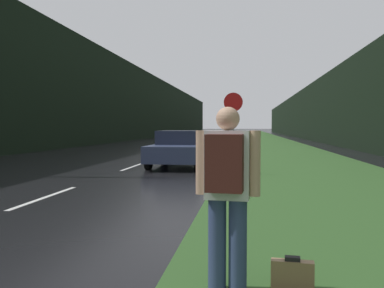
# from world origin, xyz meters

# --- Properties ---
(grass_verge) EXTENTS (6.00, 240.00, 0.02)m
(grass_verge) POSITION_xyz_m (6.59, 40.00, 0.01)
(grass_verge) COLOR #2D5123
(grass_verge) RESTS_ON ground_plane
(lane_stripe_b) EXTENTS (0.12, 3.00, 0.01)m
(lane_stripe_b) POSITION_xyz_m (0.00, 8.26, 0.00)
(lane_stripe_b) COLOR silver
(lane_stripe_b) RESTS_ON ground_plane
(lane_stripe_c) EXTENTS (0.12, 3.00, 0.01)m
(lane_stripe_c) POSITION_xyz_m (0.00, 15.26, 0.00)
(lane_stripe_c) COLOR silver
(lane_stripe_c) RESTS_ON ground_plane
(lane_stripe_d) EXTENTS (0.12, 3.00, 0.01)m
(lane_stripe_d) POSITION_xyz_m (0.00, 22.26, 0.00)
(lane_stripe_d) COLOR silver
(lane_stripe_d) RESTS_ON ground_plane
(lane_stripe_e) EXTENTS (0.12, 3.00, 0.01)m
(lane_stripe_e) POSITION_xyz_m (0.00, 29.26, 0.00)
(lane_stripe_e) COLOR silver
(lane_stripe_e) RESTS_ON ground_plane
(treeline_far_side) EXTENTS (2.00, 140.00, 8.84)m
(treeline_far_side) POSITION_xyz_m (-9.59, 50.00, 4.42)
(treeline_far_side) COLOR black
(treeline_far_side) RESTS_ON ground_plane
(treeline_near_side) EXTENTS (2.00, 140.00, 6.47)m
(treeline_near_side) POSITION_xyz_m (12.59, 50.00, 3.24)
(treeline_near_side) COLOR black
(treeline_near_side) RESTS_ON ground_plane
(stop_sign) EXTENTS (0.62, 0.07, 2.69)m
(stop_sign) POSITION_xyz_m (4.02, 13.11, 1.62)
(stop_sign) COLOR slate
(stop_sign) RESTS_ON ground_plane
(hitchhiker_with_backpack) EXTENTS (0.61, 0.45, 1.77)m
(hitchhiker_with_backpack) POSITION_xyz_m (4.28, 3.54, 1.01)
(hitchhiker_with_backpack) COLOR navy
(hitchhiker_with_backpack) RESTS_ON ground_plane
(suitcase) EXTENTS (0.42, 0.15, 0.33)m
(suitcase) POSITION_xyz_m (4.91, 3.72, 0.15)
(suitcase) COLOR olive
(suitcase) RESTS_ON ground_plane
(car_passing_near) EXTENTS (2.01, 4.69, 1.42)m
(car_passing_near) POSITION_xyz_m (1.80, 15.74, 0.71)
(car_passing_near) COLOR #2D3856
(car_passing_near) RESTS_ON ground_plane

